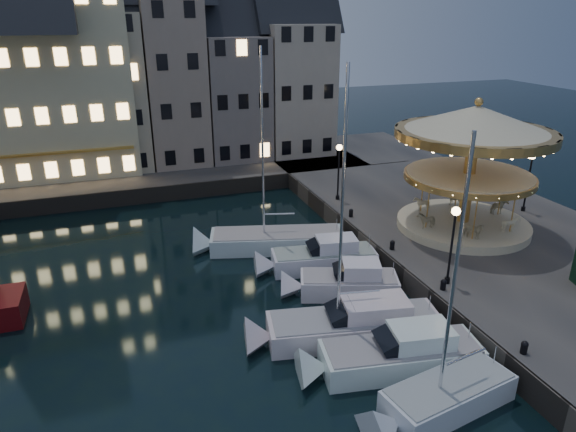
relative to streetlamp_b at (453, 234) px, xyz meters
name	(u,v)px	position (x,y,z in m)	size (l,w,h in m)	color
ground	(325,343)	(-7.20, -1.00, -4.02)	(160.00, 160.00, 0.00)	black
quay_east	(488,239)	(6.80, 5.00, -3.37)	(16.00, 56.00, 1.30)	#474442
quay_north	(118,177)	(-15.20, 27.00, -3.37)	(44.00, 12.00, 1.30)	#474442
quaywall_e	(378,257)	(-1.20, 5.00, -3.37)	(0.15, 44.00, 1.30)	#47423A
quaywall_n	(147,196)	(-13.20, 21.00, -3.37)	(48.00, 0.15, 1.30)	#47423A
streetlamp_b	(453,234)	(0.00, 0.00, 0.00)	(0.44, 0.44, 4.17)	black
streetlamp_c	(339,164)	(0.00, 13.50, 0.00)	(0.44, 0.44, 4.17)	black
streetlamp_d	(530,174)	(11.30, 7.00, 0.00)	(0.44, 0.44, 4.17)	black
bollard_a	(524,347)	(-0.60, -6.00, -2.41)	(0.30, 0.30, 0.57)	black
bollard_b	(443,284)	(-0.60, -0.50, -2.41)	(0.30, 0.30, 0.57)	black
bollard_c	(392,244)	(-0.60, 4.50, -2.41)	(0.30, 0.30, 0.57)	black
bollard_d	(351,212)	(-0.60, 10.00, -2.41)	(0.30, 0.30, 0.57)	black
townhouse_nb	(30,90)	(-21.25, 29.00, 4.26)	(6.16, 8.00, 13.80)	gray
townhouse_nc	(106,81)	(-15.20, 29.00, 4.76)	(6.82, 8.00, 14.80)	tan
townhouse_nd	(172,72)	(-9.45, 29.00, 5.26)	(5.50, 8.00, 15.80)	gray
townhouse_ne	(232,87)	(-4.00, 29.00, 3.76)	(6.16, 8.00, 12.80)	slate
townhouse_nf	(293,79)	(2.05, 29.00, 4.26)	(6.82, 8.00, 13.80)	#AC9E8C
hotel_corner	(27,71)	(-21.20, 29.00, 5.76)	(17.60, 9.00, 16.80)	beige
motorboat_a	(437,401)	(-4.96, -6.49, -3.48)	(6.43, 2.98, 10.57)	silver
motorboat_b	(392,356)	(-5.29, -3.65, -3.38)	(7.90, 3.42, 2.15)	silver
motorboat_c	(346,326)	(-6.16, -0.98, -3.34)	(9.16, 3.94, 12.12)	silver
motorboat_d	(341,284)	(-4.66, 2.79, -3.38)	(6.23, 3.82, 2.15)	silver
motorboat_e	(317,259)	(-4.74, 5.98, -3.38)	(7.22, 3.15, 2.15)	silver
motorboat_f	(268,241)	(-6.62, 9.62, -3.49)	(9.59, 4.82, 12.77)	silver
carousel	(473,145)	(5.31, 5.82, 2.76)	(9.50, 9.50, 8.31)	beige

